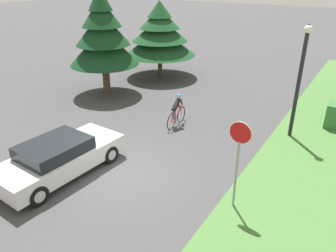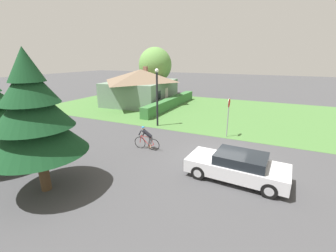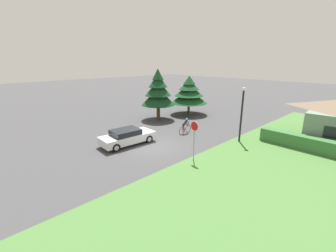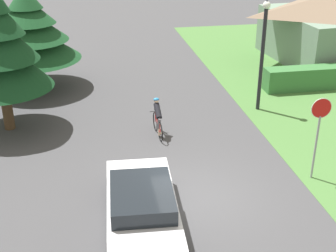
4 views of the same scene
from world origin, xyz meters
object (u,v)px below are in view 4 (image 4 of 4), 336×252
(cyclist, at_px, (158,119))
(stop_sign, at_px, (319,124))
(street_lamp, at_px, (263,48))
(sedan_left_lane, at_px, (142,207))
(conifer_tall_far, at_px, (28,31))

(cyclist, xyz_separation_m, stop_sign, (4.45, -4.03, 1.25))
(stop_sign, bearing_deg, street_lamp, -90.88)
(sedan_left_lane, height_order, street_lamp, street_lamp)
(conifer_tall_far, bearing_deg, cyclist, -51.22)
(cyclist, distance_m, conifer_tall_far, 8.39)
(stop_sign, xyz_separation_m, conifer_tall_far, (-9.54, 10.36, 0.84))
(sedan_left_lane, bearing_deg, cyclist, -9.94)
(stop_sign, relative_size, conifer_tall_far, 0.57)
(stop_sign, distance_m, conifer_tall_far, 14.11)
(street_lamp, bearing_deg, conifer_tall_far, 155.07)
(sedan_left_lane, xyz_separation_m, stop_sign, (5.80, 1.60, 1.29))
(conifer_tall_far, bearing_deg, stop_sign, -47.37)
(sedan_left_lane, relative_size, stop_sign, 1.65)
(sedan_left_lane, height_order, conifer_tall_far, conifer_tall_far)
(stop_sign, bearing_deg, cyclist, -40.24)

